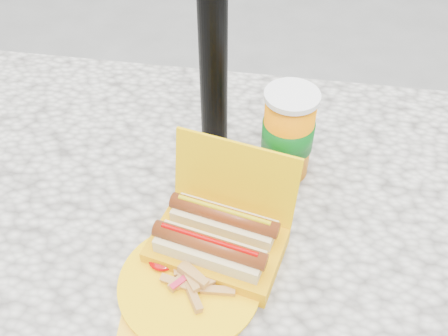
# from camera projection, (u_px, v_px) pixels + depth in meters

# --- Properties ---
(picnic_table) EXTENTS (1.20, 0.80, 0.75)m
(picnic_table) POSITION_uv_depth(u_px,v_px,m) (201.00, 238.00, 0.95)
(picnic_table) COLOR beige
(picnic_table) RESTS_ON ground
(hotdog_box) EXTENTS (0.23, 0.20, 0.16)m
(hotdog_box) POSITION_uv_depth(u_px,v_px,m) (218.00, 237.00, 0.77)
(hotdog_box) COLOR #FFC000
(hotdog_box) RESTS_ON picnic_table
(fries_plate) EXTENTS (0.21, 0.30, 0.04)m
(fries_plate) POSITION_uv_depth(u_px,v_px,m) (188.00, 287.00, 0.74)
(fries_plate) COLOR yellow
(fries_plate) RESTS_ON picnic_table
(soda_cup) EXTENTS (0.09, 0.09, 0.17)m
(soda_cup) POSITION_uv_depth(u_px,v_px,m) (288.00, 134.00, 0.87)
(soda_cup) COLOR #FF8200
(soda_cup) RESTS_ON picnic_table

